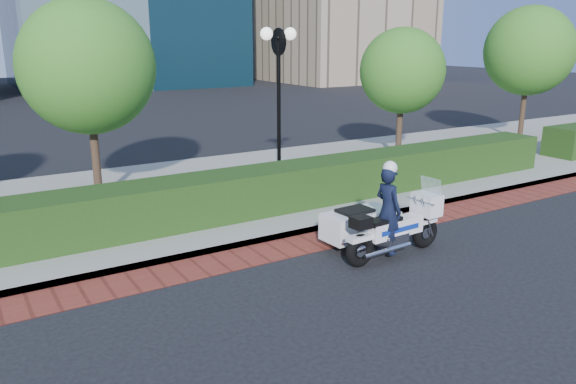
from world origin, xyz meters
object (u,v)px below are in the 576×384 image
lamppost (279,83)px  tree_c (402,71)px  tree_d (529,51)px  police_motorcycle (379,221)px  tree_b (87,67)px

lamppost → tree_c: size_ratio=0.98×
lamppost → tree_d: 12.09m
police_motorcycle → tree_c: bearing=42.2°
tree_c → tree_d: size_ratio=0.83×
tree_c → lamppost: bearing=-166.7°
lamppost → tree_d: bearing=6.2°
tree_d → police_motorcycle: (-12.62, -6.14, -2.95)m
police_motorcycle → tree_b: bearing=119.4°
tree_b → police_motorcycle: 7.77m
lamppost → tree_b: 4.71m
lamppost → police_motorcycle: 5.39m
police_motorcycle → lamppost: bearing=79.8°
lamppost → tree_b: tree_b is taller
lamppost → tree_d: (12.00, 1.30, 0.65)m
police_motorcycle → tree_d: bearing=23.0°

